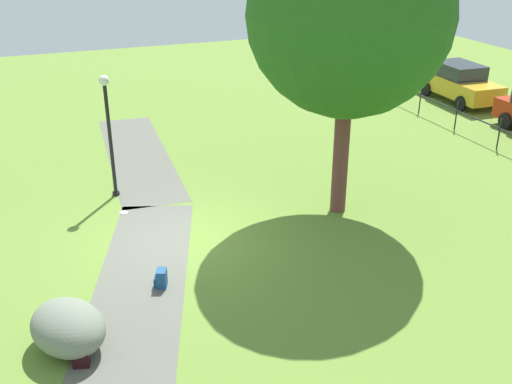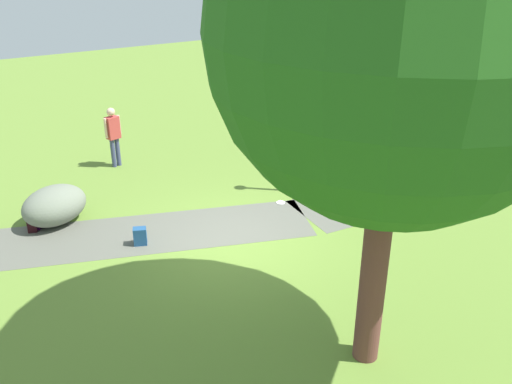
% 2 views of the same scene
% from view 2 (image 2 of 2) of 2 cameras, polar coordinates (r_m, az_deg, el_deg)
% --- Properties ---
extents(ground_plane, '(48.00, 48.00, 0.00)m').
position_cam_2_polar(ground_plane, '(12.09, -2.29, -5.13)').
color(ground_plane, olive).
extents(footpath_segment_near, '(8.11, 2.40, 0.01)m').
position_cam_2_polar(footpath_segment_near, '(15.47, 17.84, 0.69)').
color(footpath_segment_near, '#5B5C51').
rests_on(footpath_segment_near, ground).
extents(footpath_segment_mid, '(8.19, 4.31, 0.01)m').
position_cam_2_polar(footpath_segment_mid, '(12.62, -12.49, -4.36)').
color(footpath_segment_mid, '#5B5C51').
rests_on(footpath_segment_mid, ground).
extents(large_shade_tree, '(4.87, 4.87, 7.49)m').
position_cam_2_polar(large_shade_tree, '(7.10, 14.90, 15.78)').
color(large_shade_tree, brown).
rests_on(large_shade_tree, ground).
extents(lamp_post, '(0.28, 0.28, 3.39)m').
position_cam_2_polar(lamp_post, '(13.66, 7.10, 7.97)').
color(lamp_post, black).
rests_on(lamp_post, ground).
extents(lawn_boulder, '(1.93, 1.75, 0.89)m').
position_cam_2_polar(lawn_boulder, '(13.48, -20.42, -1.32)').
color(lawn_boulder, slate).
rests_on(lawn_boulder, ground).
extents(woman_with_handbag, '(0.45, 0.40, 1.76)m').
position_cam_2_polar(woman_with_handbag, '(17.74, 3.02, 8.52)').
color(woman_with_handbag, '#6E6B5B').
rests_on(woman_with_handbag, ground).
extents(man_near_boulder, '(0.50, 0.33, 1.76)m').
position_cam_2_polar(man_near_boulder, '(16.17, -14.78, 6.05)').
color(man_near_boulder, '#3D426C').
rests_on(man_near_boulder, ground).
extents(handbag_on_grass, '(0.33, 0.28, 0.31)m').
position_cam_2_polar(handbag_on_grass, '(17.47, 1.46, 5.22)').
color(handbag_on_grass, maroon).
rests_on(handbag_on_grass, ground).
extents(backpack_by_boulder, '(0.32, 0.32, 0.40)m').
position_cam_2_polar(backpack_by_boulder, '(13.41, -22.43, -3.01)').
color(backpack_by_boulder, black).
rests_on(backpack_by_boulder, ground).
extents(spare_backpack_on_lawn, '(0.33, 0.33, 0.40)m').
position_cam_2_polar(spare_backpack_on_lawn, '(12.13, -12.08, -4.58)').
color(spare_backpack_on_lawn, navy).
rests_on(spare_backpack_on_lawn, ground).
extents(frisbee_on_grass, '(0.22, 0.22, 0.02)m').
position_cam_2_polar(frisbee_on_grass, '(13.76, 2.61, -1.12)').
color(frisbee_on_grass, white).
rests_on(frisbee_on_grass, ground).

